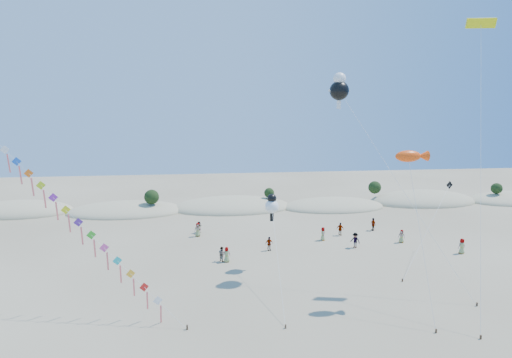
% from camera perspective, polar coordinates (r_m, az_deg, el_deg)
% --- Properties ---
extents(dune_ridge, '(145.30, 11.49, 5.57)m').
position_cam_1_polar(dune_ridge, '(67.39, -2.38, -3.78)').
color(dune_ridge, tan).
rests_on(dune_ridge, ground).
extents(kite_train, '(24.93, 12.02, 22.06)m').
position_cam_1_polar(kite_train, '(38.36, -29.17, 1.81)').
color(kite_train, '#3F2D1E').
rests_on(kite_train, ground).
extents(fish_kite, '(2.68, 6.16, 12.44)m').
position_cam_1_polar(fish_kite, '(36.07, 20.06, 2.83)').
color(fish_kite, '#3F2D1E').
rests_on(fish_kite, ground).
extents(cartoon_kite_low, '(1.59, 12.79, 7.44)m').
position_cam_1_polar(cartoon_kite_low, '(41.85, 2.13, -3.49)').
color(cartoon_kite_low, '#3F2D1E').
rests_on(cartoon_kite_low, ground).
extents(cartoon_kite_high, '(10.10, 10.25, 18.93)m').
position_cam_1_polar(cartoon_kite_high, '(41.04, 11.07, 11.77)').
color(cartoon_kite_high, '#3F2D1E').
rests_on(cartoon_kite_high, ground).
extents(parafoil_kite, '(6.62, 11.54, 23.41)m').
position_cam_1_polar(parafoil_kite, '(43.67, 27.80, 17.44)').
color(parafoil_kite, '#3F2D1E').
rests_on(parafoil_kite, ground).
extents(dark_kite, '(9.82, 9.00, 7.65)m').
position_cam_1_polar(dark_kite, '(49.12, 23.03, -3.78)').
color(dark_kite, '#3F2D1E').
rests_on(dark_kite, ground).
extents(beachgoers, '(29.50, 12.16, 1.75)m').
position_cam_1_polar(beachgoers, '(50.45, 6.65, -7.71)').
color(beachgoers, slate).
rests_on(beachgoers, ground).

